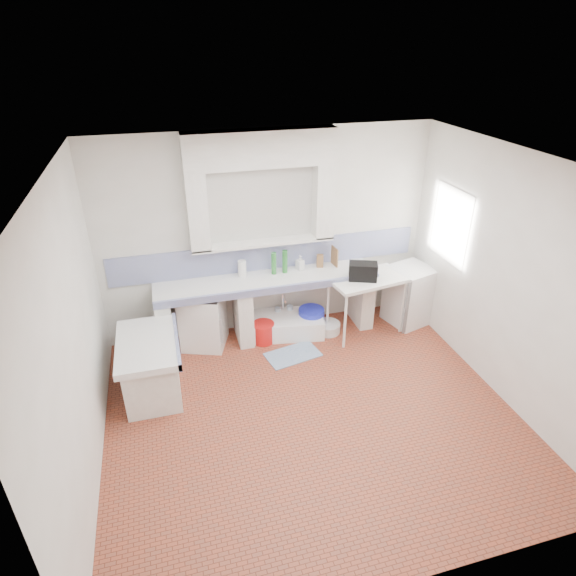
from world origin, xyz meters
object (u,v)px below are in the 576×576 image
object	(u,v)px
side_table	(365,305)
fridge	(409,295)
sink	(287,325)
stove	(203,319)

from	to	relation	value
side_table	fridge	size ratio (longest dim) A/B	1.20
fridge	sink	bearing A→B (deg)	159.43
sink	stove	bearing A→B (deg)	-172.52
sink	fridge	distance (m)	1.85
stove	sink	xyz separation A→B (m)	(1.15, -0.04, -0.27)
side_table	fridge	xyz separation A→B (m)	(0.74, 0.10, 0.00)
stove	side_table	size ratio (longest dim) A/B	0.76
stove	fridge	xyz separation A→B (m)	(2.98, -0.19, 0.04)
sink	fridge	world-z (taller)	fridge
stove	sink	world-z (taller)	stove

